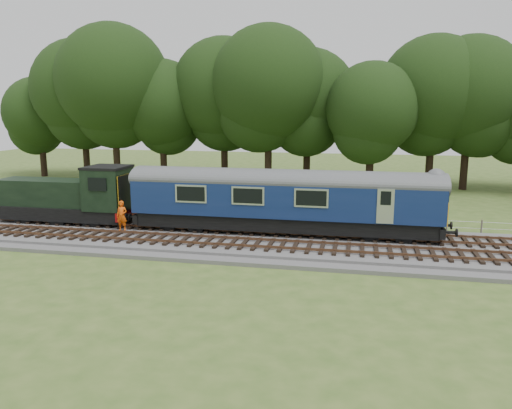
# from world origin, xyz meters

# --- Properties ---
(ground) EXTENTS (120.00, 120.00, 0.00)m
(ground) POSITION_xyz_m (0.00, 0.00, 0.00)
(ground) COLOR #3F5C22
(ground) RESTS_ON ground
(ballast) EXTENTS (70.00, 7.00, 0.35)m
(ballast) POSITION_xyz_m (0.00, 0.00, 0.17)
(ballast) COLOR #4C4C4F
(ballast) RESTS_ON ground
(track_north) EXTENTS (67.20, 2.40, 0.21)m
(track_north) POSITION_xyz_m (0.00, 1.40, 0.42)
(track_north) COLOR black
(track_north) RESTS_ON ballast
(track_south) EXTENTS (67.20, 2.40, 0.21)m
(track_south) POSITION_xyz_m (0.00, -1.60, 0.42)
(track_south) COLOR black
(track_south) RESTS_ON ballast
(fence) EXTENTS (64.00, 0.12, 1.00)m
(fence) POSITION_xyz_m (0.00, 4.50, 0.00)
(fence) COLOR #6B6054
(fence) RESTS_ON ground
(tree_line) EXTENTS (70.00, 8.00, 18.00)m
(tree_line) POSITION_xyz_m (0.00, 22.00, 0.00)
(tree_line) COLOR black
(tree_line) RESTS_ON ground
(dmu_railcar) EXTENTS (18.05, 2.86, 3.88)m
(dmu_railcar) POSITION_xyz_m (0.24, 1.40, 2.61)
(dmu_railcar) COLOR black
(dmu_railcar) RESTS_ON ground
(shunter_loco) EXTENTS (8.91, 2.60, 3.38)m
(shunter_loco) POSITION_xyz_m (-13.68, 1.40, 1.97)
(shunter_loco) COLOR black
(shunter_loco) RESTS_ON ground
(worker) EXTENTS (0.68, 0.45, 1.84)m
(worker) POSITION_xyz_m (-9.35, -0.10, 1.27)
(worker) COLOR #FD590D
(worker) RESTS_ON ballast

